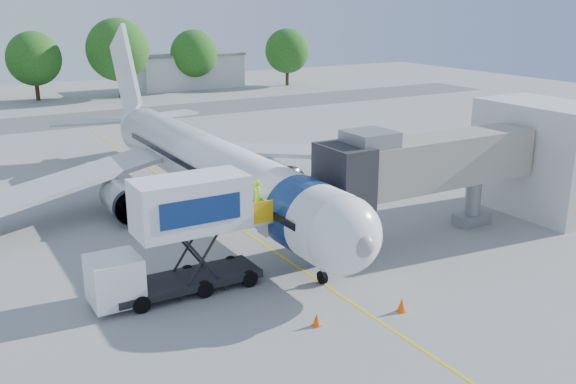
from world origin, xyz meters
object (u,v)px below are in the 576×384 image
aircraft (207,165)px  catering_hiloader (178,237)px  jet_bridge (419,165)px  ground_tug (490,370)px

aircraft → catering_hiloader: aircraft is taller
aircraft → catering_hiloader: size_ratio=4.44×
jet_bridge → ground_tug: size_ratio=3.48×
ground_tug → jet_bridge: bearing=69.4°
aircraft → ground_tug: 24.05m
jet_bridge → catering_hiloader: 14.34m
aircraft → catering_hiloader: bearing=-119.4°
aircraft → jet_bridge: 13.77m
catering_hiloader → ground_tug: catering_hiloader is taller
jet_bridge → catering_hiloader: bearing=-180.0°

